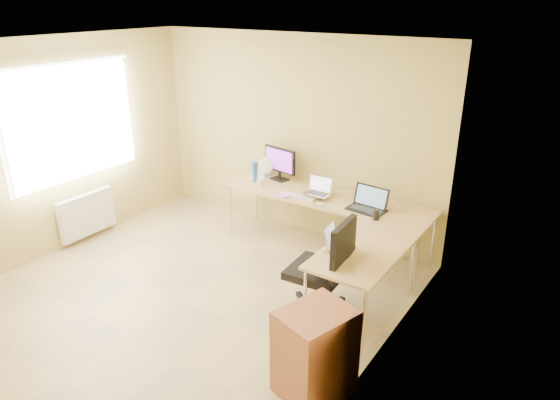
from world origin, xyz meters
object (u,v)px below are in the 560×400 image
Objects in this scene: office_chair at (317,274)px; laptop_black at (367,199)px; water_bottle at (255,172)px; desk_main at (325,224)px; cabinet at (315,353)px; desk_return at (362,282)px; laptop_center at (317,186)px; mug at (261,183)px; monitor at (280,164)px; laptop_return at (340,241)px; keyboard at (299,196)px; desk_fan at (268,168)px.

laptop_black is at bearing 89.06° from office_chair.
water_bottle reaches higher than laptop_black.
desk_main is 2.47m from cabinet.
desk_return is at bearing 41.22° from office_chair.
laptop_center is 0.76× the size of laptop_black.
desk_return is 4.79× the size of water_bottle.
mug is at bearing -168.86° from desk_main.
laptop_black reaches higher than desk_main.
cabinet is at bearing -40.56° from monitor.
mug is at bearing -88.29° from monitor.
office_chair is at bearing -37.64° from mug.
laptop_return is at bearing -30.90° from mug.
mug is (-0.79, -0.08, -0.10)m from laptop_center.
desk_fan is (-0.72, 0.37, 0.12)m from keyboard.
desk_return is at bearing -41.89° from laptop_center.
monitor is at bearing 166.69° from desk_main.
desk_fan reaches higher than cabinet.
mug reaches higher than desk_return.
water_bottle reaches higher than laptop_return.
laptop_black is at bearing -10.86° from desk_main.
desk_return is 1.66× the size of cabinet.
cabinet is at bearing -45.58° from mug.
laptop_return is at bearing -139.18° from desk_return.
office_chair reaches higher than cabinet.
laptop_black is (-0.39, 0.89, 0.50)m from desk_return.
office_chair is at bearing -35.91° from monitor.
laptop_black is (0.66, -0.02, -0.02)m from laptop_center.
office_chair reaches higher than desk_return.
monitor reaches higher than office_chair.
monitor is at bearing 146.23° from desk_return.
laptop_return is at bearing 125.24° from cabinet.
keyboard is 0.80m from water_bottle.
cabinet is (0.54, -2.08, -0.50)m from laptop_black.
desk_main is 8.22× the size of laptop_center.
mug is 0.40× the size of desk_fan.
office_chair reaches higher than laptop_black.
laptop_black is 1.37× the size of laptop_return.
laptop_center is 0.97m from water_bottle.
laptop_return reaches higher than cabinet.
monitor is (-0.80, 0.19, 0.59)m from desk_main.
office_chair reaches higher than keyboard.
cabinet is (0.48, -0.87, -0.14)m from office_chair.
desk_main is at bearing 112.32° from office_chair.
desk_main is 6.23× the size of laptop_black.
office_chair is at bearing -45.53° from desk_fan.
laptop_black is 1.00× the size of keyboard.
cabinet is at bearing -169.14° from laptop_return.
desk_fan reaches higher than keyboard.
laptop_black is at bearing -13.03° from desk_fan.
water_bottle is (-1.63, 0.06, 0.00)m from laptop_black.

